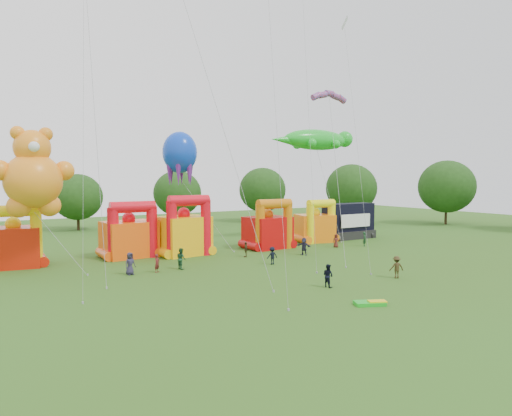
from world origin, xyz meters
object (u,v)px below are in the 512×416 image
bouncy_castle_0 (14,243)px  spectator_4 (246,249)px  gecko_kite (319,154)px  spectator_0 (130,264)px  bouncy_castle_2 (185,232)px  teddy_bear_kite (42,197)px  stage_trailer (349,221)px  octopus_kite (198,196)px

bouncy_castle_0 → spectator_4: bouncy_castle_0 is taller
gecko_kite → spectator_0: bearing=-162.0°
bouncy_castle_2 → spectator_4: bouncy_castle_2 is taller
teddy_bear_kite → bouncy_castle_0: bearing=115.3°
bouncy_castle_2 → spectator_4: 7.02m
bouncy_castle_2 → teddy_bear_kite: (-14.37, -2.35, 4.27)m
spectator_4 → teddy_bear_kite: bearing=-62.1°
stage_trailer → teddy_bear_kite: teddy_bear_kite is taller
stage_trailer → gecko_kite: 10.23m
gecko_kite → octopus_kite: 18.45m
teddy_bear_kite → octopus_kite: bearing=17.5°
octopus_kite → spectator_4: bearing=-75.0°
bouncy_castle_0 → bouncy_castle_2: bouncy_castle_2 is taller
bouncy_castle_2 → stage_trailer: bearing=1.4°
teddy_bear_kite → gecko_kite: gecko_kite is taller
bouncy_castle_0 → spectator_4: (21.46, -6.62, -1.47)m
bouncy_castle_2 → spectator_0: 10.74m
spectator_0 → bouncy_castle_2: bearing=23.7°
gecko_kite → spectator_0: size_ratio=7.66×
stage_trailer → bouncy_castle_2: bearing=-178.6°
teddy_bear_kite → spectator_4: 20.42m
gecko_kite → bouncy_castle_2: bearing=-173.6°
bouncy_castle_0 → spectator_0: (8.41, -8.97, -1.30)m
bouncy_castle_2 → teddy_bear_kite: size_ratio=0.51×
octopus_kite → teddy_bear_kite: bearing=-162.5°
bouncy_castle_2 → octopus_kite: octopus_kite is taller
gecko_kite → spectator_0: (-28.63, -9.28, -10.69)m
stage_trailer → spectator_0: (-32.50, -7.55, -1.37)m
bouncy_castle_0 → spectator_4: size_ratio=3.67×
teddy_bear_kite → spectator_0: 9.75m
teddy_bear_kite → spectator_0: teddy_bear_kite is taller
bouncy_castle_0 → spectator_4: 22.51m
bouncy_castle_2 → gecko_kite: (20.60, 2.32, 9.16)m
stage_trailer → spectator_4: (-19.45, -5.20, -1.55)m
stage_trailer → spectator_4: 20.19m
octopus_kite → spectator_4: size_ratio=8.64×
teddy_bear_kite → spectator_4: (19.40, -2.26, -5.96)m
spectator_0 → spectator_4: 13.26m
stage_trailer → spectator_0: 33.39m
bouncy_castle_0 → teddy_bear_kite: (2.06, -4.36, 4.49)m
teddy_bear_kite → spectator_4: bearing=-6.6°
stage_trailer → octopus_kite: (-21.51, 2.51, 3.94)m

